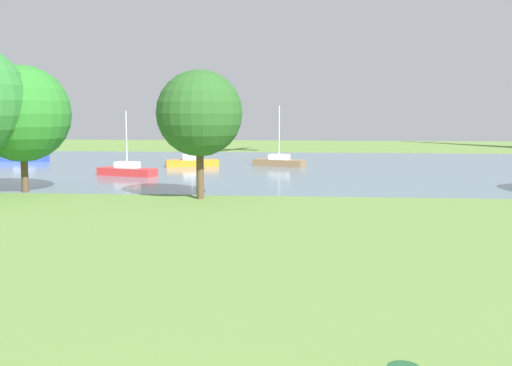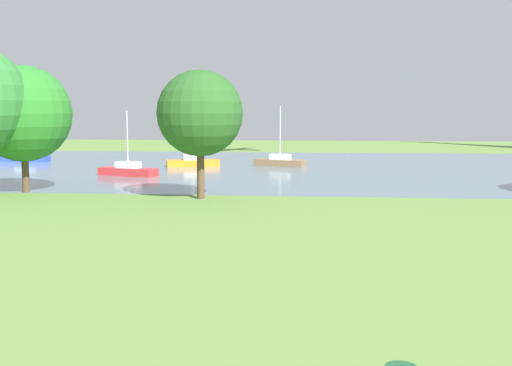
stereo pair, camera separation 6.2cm
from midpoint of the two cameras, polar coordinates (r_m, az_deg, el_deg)
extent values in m
plane|color=olive|center=(30.15, 0.31, -3.24)|extent=(160.00, 160.00, 0.00)
cube|color=slate|center=(57.88, 2.69, 1.47)|extent=(140.00, 40.00, 0.02)
cube|color=orange|center=(58.52, -5.84, 1.81)|extent=(5.03, 2.84, 0.60)
cube|color=white|center=(58.47, -5.85, 2.34)|extent=(2.04, 1.58, 0.50)
cylinder|color=silver|center=(58.35, -5.87, 4.64)|extent=(0.10, 0.10, 5.20)
cube|color=brown|center=(58.68, 2.07, 1.85)|extent=(5.03, 3.02, 0.60)
cube|color=white|center=(58.63, 2.07, 2.38)|extent=(2.06, 1.64, 0.50)
cylinder|color=silver|center=(58.51, 2.08, 4.57)|extent=(0.10, 0.10, 4.98)
cube|color=red|center=(50.92, -11.62, 1.00)|extent=(5.03, 2.94, 0.60)
cube|color=white|center=(50.87, -11.63, 1.62)|extent=(2.06, 1.61, 0.50)
cylinder|color=silver|center=(50.75, -11.68, 3.87)|extent=(0.10, 0.10, 4.51)
cube|color=blue|center=(67.97, -20.31, 2.09)|extent=(4.83, 1.60, 0.60)
cube|color=white|center=(67.93, -20.33, 2.55)|extent=(1.82, 1.14, 0.50)
cylinder|color=silver|center=(67.83, -20.40, 4.34)|extent=(0.10, 0.10, 4.75)
cylinder|color=brown|center=(42.24, -20.26, 1.11)|extent=(0.44, 0.44, 2.84)
sphere|color=#2B7828|center=(42.08, -20.46, 5.91)|extent=(6.03, 6.03, 6.03)
cylinder|color=brown|center=(36.88, -5.14, 1.07)|extent=(0.44, 0.44, 3.24)
sphere|color=#295B23|center=(36.72, -5.19, 6.31)|extent=(5.01, 5.01, 5.01)
camera|label=1|loc=(0.03, -90.07, -0.01)|focal=44.18mm
camera|label=2|loc=(0.03, 89.93, 0.01)|focal=44.18mm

